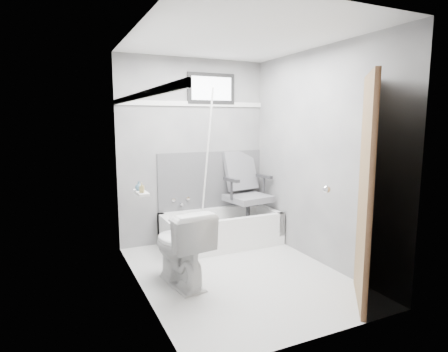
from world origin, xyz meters
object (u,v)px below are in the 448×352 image
toilet (181,247)px  office_chair (248,192)px  bathtub (221,229)px  soap_bottle_a (142,187)px  soap_bottle_b (139,186)px  door (416,195)px

toilet → office_chair: bearing=-150.9°
bathtub → soap_bottle_a: 1.57m
office_chair → toilet: bearing=-152.4°
office_chair → bathtub: bearing=176.4°
office_chair → soap_bottle_a: (-1.59, -0.76, 0.31)m
soap_bottle_a → soap_bottle_b: bearing=90.0°
office_chair → soap_bottle_a: bearing=-163.6°
toilet → door: bearing=133.1°
office_chair → soap_bottle_b: office_chair is taller
toilet → soap_bottle_b: 0.74m
office_chair → soap_bottle_a: office_chair is taller
bathtub → office_chair: 0.61m
bathtub → toilet: (-0.85, -0.90, 0.17)m
soap_bottle_b → toilet: bearing=-45.6°
office_chair → soap_bottle_a: size_ratio=11.28×
toilet → door: 2.16m
office_chair → toilet: (-1.27, -0.94, -0.28)m
office_chair → door: (0.33, -2.25, 0.34)m
door → soap_bottle_a: door is taller
soap_bottle_a → door: bearing=-37.9°
bathtub → toilet: bearing=-133.3°
soap_bottle_b → office_chair: bearing=21.2°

